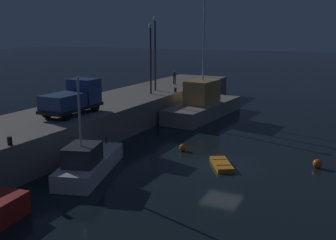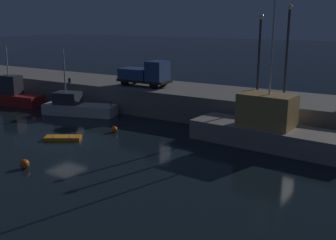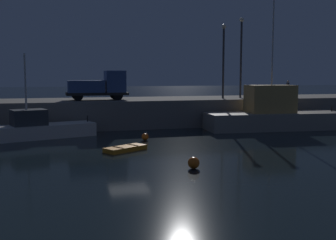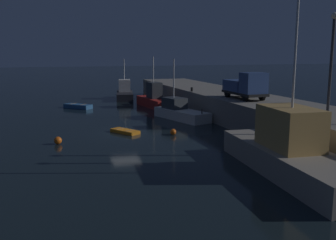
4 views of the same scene
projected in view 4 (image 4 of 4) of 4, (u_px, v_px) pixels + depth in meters
name	position (u px, v px, depth m)	size (l,w,h in m)	color
ground_plane	(125.00, 133.00, 33.51)	(320.00, 320.00, 0.00)	black
pier_quay	(257.00, 112.00, 37.35)	(59.97, 7.39, 2.52)	gray
fishing_trawler_red	(292.00, 153.00, 22.20)	(12.38, 4.58, 13.34)	gray
fishing_boat_blue	(154.00, 99.00, 49.41)	(7.71, 2.97, 6.46)	red
fishing_boat_white	(180.00, 112.00, 40.54)	(7.53, 4.25, 6.34)	silver
fishing_boat_orange	(125.00, 93.00, 57.77)	(7.72, 3.77, 6.00)	#232328
dinghy_orange_near	(125.00, 131.00, 33.66)	(2.93, 2.36, 0.33)	orange
rowboat_white_mid	(78.00, 106.00, 48.40)	(3.63, 3.52, 0.56)	#2D6099
mooring_buoy_near	(58.00, 140.00, 29.50)	(0.60, 0.60, 0.60)	orange
mooring_buoy_mid	(173.00, 132.00, 32.86)	(0.53, 0.53, 0.53)	orange
lamp_post_west	(332.00, 57.00, 25.29)	(0.44, 0.44, 7.10)	#38383D
utility_truck	(246.00, 86.00, 36.98)	(5.47, 2.23, 2.64)	black
bollard_west	(327.00, 123.00, 23.47)	(0.28, 0.28, 0.49)	black
bollard_central	(192.00, 89.00, 44.37)	(0.28, 0.28, 0.48)	black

